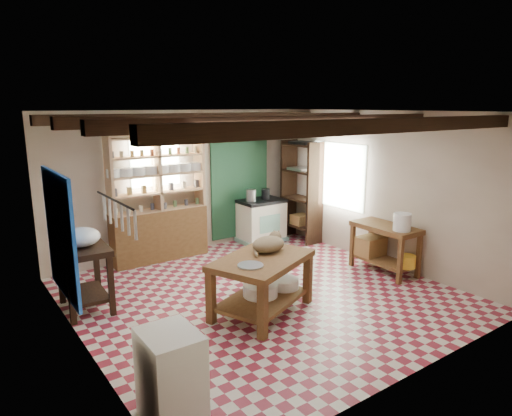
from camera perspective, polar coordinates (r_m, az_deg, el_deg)
floor at (r=6.73m, az=0.79°, el=-10.85°), size 5.00×5.00×0.02m
ceiling at (r=6.17m, az=0.87°, el=11.97°), size 5.00×5.00×0.02m
wall_back at (r=8.43m, az=-9.28°, el=3.14°), size 5.00×0.04×2.60m
wall_front at (r=4.62m, az=19.56°, el=-5.46°), size 5.00×0.04×2.60m
wall_left at (r=5.29m, az=-21.64°, el=-3.35°), size 0.04×5.00×2.60m
wall_right at (r=8.03m, az=15.39°, el=2.36°), size 0.04×5.00×2.60m
ceiling_beams at (r=6.17m, az=0.86°, el=10.85°), size 5.00×3.80×0.15m
blue_wall_patch at (r=6.20m, az=-23.26°, el=-3.13°), size 0.04×1.40×1.60m
green_wall_patch at (r=9.02m, az=-2.04°, el=3.60°), size 1.30×0.04×2.30m
window_back at (r=8.15m, az=-12.48°, el=5.52°), size 0.90×0.02×0.80m
window_right at (r=8.65m, az=10.23°, el=4.02°), size 0.02×1.30×1.20m
utensil_rail at (r=4.06m, az=-17.21°, el=-0.70°), size 0.06×0.90×0.28m
pot_rack at (r=8.58m, az=-0.53°, el=9.39°), size 0.86×0.12×0.36m
shelving_unit at (r=8.07m, az=-12.13°, el=1.15°), size 1.70×0.34×2.20m
tall_rack at (r=9.16m, az=5.69°, el=2.10°), size 0.40×0.86×2.00m
work_table at (r=6.06m, az=0.72°, el=-9.61°), size 1.58×1.34×0.76m
stove at (r=9.10m, az=0.67°, el=-1.59°), size 0.88×0.60×0.86m
prep_table at (r=6.54m, az=-20.62°, el=-8.15°), size 0.65×0.91×0.88m
white_cabinet at (r=4.23m, az=-10.59°, el=-20.02°), size 0.46×0.55×0.82m
right_counter at (r=7.76m, az=15.75°, el=-4.91°), size 0.58×1.12×0.79m
cat at (r=6.12m, az=1.55°, el=-4.54°), size 0.58×0.55×0.21m
steel_tray at (r=5.62m, az=-0.70°, el=-7.19°), size 0.42×0.42×0.02m
basin_large at (r=6.16m, az=0.56°, el=-10.21°), size 0.61×0.61×0.16m
basin_small at (r=6.42m, az=3.61°, el=-9.39°), size 0.51×0.51×0.14m
kettle_left at (r=8.84m, az=-0.63°, el=1.59°), size 0.20×0.20×0.23m
kettle_right at (r=9.04m, az=1.20°, el=1.77°), size 0.17×0.17×0.21m
enamel_bowl at (r=6.37m, az=-21.02°, el=-3.41°), size 0.51×0.51×0.24m
white_bucket at (r=7.36m, az=17.81°, el=-1.68°), size 0.28×0.28×0.27m
wicker_basket at (r=7.95m, az=14.10°, el=-4.60°), size 0.46×0.37×0.31m
yellow_tub at (r=7.52m, az=18.32°, el=-6.35°), size 0.27×0.27×0.20m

